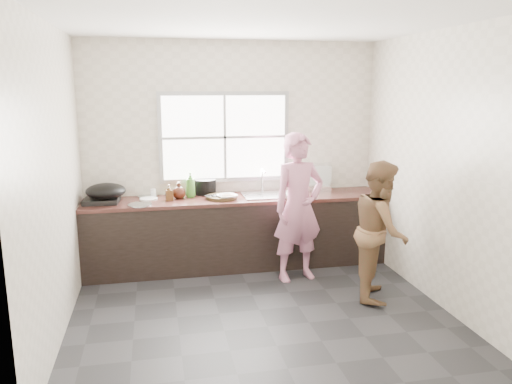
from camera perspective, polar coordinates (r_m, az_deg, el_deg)
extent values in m
cube|color=#252527|center=(5.05, 0.38, -13.37)|extent=(3.60, 3.20, 0.01)
cube|color=silver|center=(4.60, 0.43, 18.81)|extent=(3.60, 3.20, 0.01)
cube|color=beige|center=(6.20, -2.69, 4.47)|extent=(3.60, 0.01, 2.70)
cube|color=silver|center=(4.62, -22.08, 1.01)|extent=(0.01, 3.20, 2.70)
cube|color=beige|center=(5.31, 19.85, 2.51)|extent=(0.01, 3.20, 2.70)
cube|color=beige|center=(3.12, 6.56, -3.11)|extent=(3.60, 0.01, 2.70)
cube|color=black|center=(6.09, -2.14, -4.71)|extent=(3.60, 0.62, 0.82)
cube|color=#391C17|center=(5.98, -2.17, -0.76)|extent=(3.60, 0.64, 0.04)
cube|color=silver|center=(6.04, 1.10, -0.38)|extent=(0.55, 0.45, 0.02)
cylinder|color=silver|center=(6.20, 0.70, 1.31)|extent=(0.02, 0.02, 0.30)
cube|color=#9EA0A5|center=(6.14, -3.62, 6.28)|extent=(1.60, 0.05, 1.10)
cube|color=white|center=(6.12, -3.58, 6.25)|extent=(1.50, 0.01, 1.00)
imported|color=#CC7A9A|center=(5.60, 4.86, -2.31)|extent=(0.64, 0.49, 1.56)
imported|color=brown|center=(5.27, 14.05, -4.25)|extent=(0.77, 0.85, 1.43)
cylinder|color=#312513|center=(5.90, -3.96, -0.58)|extent=(0.44, 0.44, 0.04)
cube|color=#AAACB1|center=(5.86, -4.86, -0.42)|extent=(0.21, 0.13, 0.01)
imported|color=white|center=(5.85, -3.31, -0.57)|extent=(0.29, 0.29, 0.06)
imported|color=silver|center=(5.92, 4.72, -0.40)|extent=(0.27, 0.27, 0.07)
imported|color=silver|center=(5.89, 3.85, -0.43)|extent=(0.28, 0.28, 0.07)
cylinder|color=black|center=(6.13, -5.81, 0.59)|extent=(0.27, 0.27, 0.19)
cylinder|color=white|center=(5.97, -12.17, -0.77)|extent=(0.25, 0.25, 0.02)
imported|color=#3D7E29|center=(5.98, -7.51, 0.85)|extent=(0.14, 0.14, 0.31)
imported|color=#482C12|center=(5.87, -9.90, -0.12)|extent=(0.09, 0.09, 0.17)
imported|color=#3D1A0F|center=(5.95, -8.78, 0.12)|extent=(0.18, 0.18, 0.18)
cylinder|color=white|center=(6.11, -11.67, -0.08)|extent=(0.07, 0.07, 0.09)
cube|color=black|center=(5.96, -17.20, -0.87)|extent=(0.41, 0.41, 0.06)
ellipsoid|color=black|center=(5.87, -16.79, 0.12)|extent=(0.55, 0.55, 0.17)
cube|color=silver|center=(6.40, 6.48, 1.74)|extent=(0.51, 0.41, 0.34)
cylinder|color=#AAACB0|center=(5.71, -13.11, -1.42)|extent=(0.28, 0.28, 0.01)
cylinder|color=#A8ACAF|center=(6.12, -12.28, -0.48)|extent=(0.26, 0.26, 0.01)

